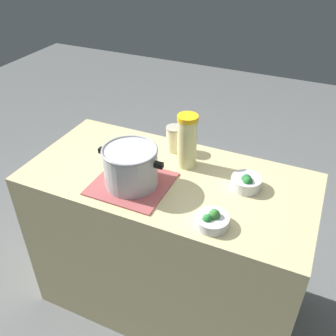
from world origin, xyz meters
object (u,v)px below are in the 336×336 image
(cooking_pot, at_px, (131,166))
(broccoli_bowl_center, at_px, (212,220))
(mason_jar, at_px, (174,139))
(lemonade_pitcher, at_px, (187,141))
(broccoli_bowl_front, at_px, (246,182))

(cooking_pot, distance_m, broccoli_bowl_center, 0.45)
(mason_jar, bearing_deg, cooking_pot, 80.74)
(mason_jar, relative_size, broccoli_bowl_center, 0.99)
(mason_jar, bearing_deg, broccoli_bowl_center, 128.42)
(mason_jar, bearing_deg, lemonade_pitcher, 137.04)
(mason_jar, height_order, broccoli_bowl_front, mason_jar)
(cooking_pot, relative_size, broccoli_bowl_center, 2.33)
(cooking_pot, distance_m, broccoli_bowl_front, 0.53)
(broccoli_bowl_front, bearing_deg, lemonade_pitcher, -11.36)
(lemonade_pitcher, distance_m, mason_jar, 0.17)
(mason_jar, distance_m, broccoli_bowl_front, 0.46)
(cooking_pot, relative_size, mason_jar, 2.36)
(lemonade_pitcher, bearing_deg, broccoli_bowl_front, 168.64)
(broccoli_bowl_front, relative_size, broccoli_bowl_center, 1.00)
(lemonade_pitcher, bearing_deg, cooking_pot, 56.32)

